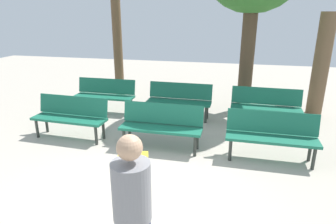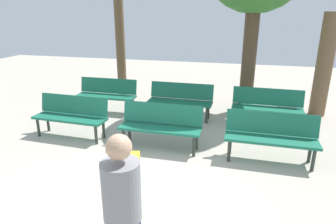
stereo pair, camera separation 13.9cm
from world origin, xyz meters
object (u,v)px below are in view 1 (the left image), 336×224
object	(u,v)px
bench_r1_c2	(266,104)
tree_0	(118,47)
visitor_with_backpack	(133,207)
bench_r1_c1	(179,98)
tree_1	(321,65)
bench_r0_c1	(162,124)
bench_r1_c0	(105,93)
bench_r0_c2	(272,133)
bench_r0_c0	(71,115)

from	to	relation	value
bench_r1_c2	tree_0	world-z (taller)	tree_0
bench_r1_c2	visitor_with_backpack	distance (m)	5.17
bench_r1_c1	tree_1	bearing A→B (deg)	18.11
bench_r0_c1	bench_r1_c0	world-z (taller)	same
bench_r0_c2	bench_r1_c0	size ratio (longest dim) A/B	1.00
tree_1	tree_0	bearing A→B (deg)	174.05
bench_r1_c2	visitor_with_backpack	bearing A→B (deg)	-106.25
bench_r0_c1	bench_r0_c2	xyz separation A→B (m)	(2.05, -0.03, 0.00)
tree_0	tree_1	size ratio (longest dim) A/B	1.19
bench_r0_c1	tree_0	distance (m)	4.30
bench_r1_c0	tree_0	size ratio (longest dim) A/B	0.52
bench_r0_c0	bench_r1_c2	world-z (taller)	same
bench_r1_c0	bench_r1_c2	xyz separation A→B (m)	(4.11, -0.07, 0.00)
bench_r1_c1	bench_r1_c0	bearing A→B (deg)	179.44
bench_r1_c0	visitor_with_backpack	size ratio (longest dim) A/B	0.97
bench_r1_c0	bench_r1_c2	world-z (taller)	same
bench_r0_c0	bench_r0_c2	xyz separation A→B (m)	(4.06, -0.10, 0.00)
bench_r0_c0	bench_r1_c0	bearing A→B (deg)	92.78
bench_r1_c0	bench_r0_c0	bearing A→B (deg)	-89.47
bench_r0_c2	tree_1	world-z (taller)	tree_1
bench_r0_c0	bench_r0_c1	bearing A→B (deg)	0.22
bench_r1_c1	visitor_with_backpack	xyz separation A→B (m)	(0.53, -4.96, 0.43)
bench_r0_c2	bench_r1_c0	bearing A→B (deg)	155.74
bench_r0_c1	bench_r1_c0	distance (m)	2.73
bench_r0_c0	bench_r1_c2	bearing A→B (deg)	24.84
bench_r1_c0	tree_1	xyz separation A→B (m)	(5.45, 1.06, 0.78)
bench_r0_c0	bench_r1_c2	size ratio (longest dim) A/B	1.01
bench_r0_c0	bench_r0_c2	world-z (taller)	same
bench_r1_c0	tree_0	distance (m)	1.97
bench_r0_c1	bench_r0_c0	bearing A→B (deg)	177.68
tree_1	bench_r0_c1	bearing A→B (deg)	-139.72
bench_r1_c2	bench_r0_c0	bearing A→B (deg)	-156.33
bench_r1_c2	visitor_with_backpack	size ratio (longest dim) A/B	0.98
bench_r1_c1	bench_r1_c2	size ratio (longest dim) A/B	1.00
tree_1	bench_r0_c0	bearing A→B (deg)	-152.54
bench_r1_c1	bench_r1_c2	bearing A→B (deg)	-0.70
bench_r0_c0	bench_r0_c1	xyz separation A→B (m)	(2.01, -0.08, 0.00)
bench_r0_c1	bench_r1_c1	bearing A→B (deg)	89.66
bench_r0_c0	tree_0	xyz separation A→B (m)	(-0.26, 3.42, 1.03)
bench_r0_c1	bench_r0_c2	world-z (taller)	same
bench_r1_c1	tree_1	distance (m)	3.67
bench_r0_c1	tree_0	size ratio (longest dim) A/B	0.52
tree_1	bench_r1_c0	bearing A→B (deg)	-168.98
bench_r0_c1	tree_1	world-z (taller)	tree_1
bench_r0_c0	bench_r0_c2	bearing A→B (deg)	0.93
bench_r1_c2	tree_0	bearing A→B (deg)	159.60
bench_r1_c2	visitor_with_backpack	xyz separation A→B (m)	(-1.55, -4.92, 0.43)
bench_r0_c2	visitor_with_backpack	distance (m)	3.50
visitor_with_backpack	bench_r0_c2	bearing A→B (deg)	-131.26
bench_r0_c2	bench_r1_c0	world-z (taller)	same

